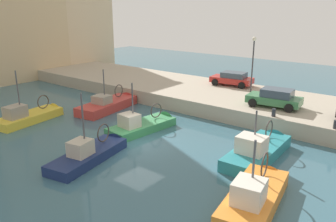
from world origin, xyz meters
name	(u,v)px	position (x,y,z in m)	size (l,w,h in m)	color
water_surface	(138,144)	(0.00, 0.00, 0.00)	(80.00, 80.00, 0.00)	#386070
quay_wall	(226,99)	(11.50, 0.00, 0.60)	(9.00, 56.00, 1.20)	#ADA08C
fishing_boat_green	(146,128)	(2.33, 1.43, 0.12)	(6.11, 2.56, 4.48)	#388951
fishing_boat_teal	(259,154)	(3.08, -6.96, 0.13)	(6.78, 2.34, 3.98)	teal
fishing_boat_yellow	(33,119)	(-1.63, 9.68, 0.13)	(6.16, 2.56, 4.93)	gold
fishing_boat_navy	(93,156)	(-3.24, 0.59, 0.11)	(6.33, 2.82, 4.85)	navy
fishing_boat_orange	(256,200)	(-1.77, -8.95, 0.13)	(6.36, 2.80, 4.24)	orange
fishing_boat_red	(111,108)	(4.26, 7.29, 0.08)	(6.85, 2.92, 4.50)	#BC3833
parked_car_green	(275,98)	(9.66, -5.13, 1.92)	(2.35, 4.11, 1.41)	#387547
parked_car_red	(232,78)	(14.23, 0.92, 1.88)	(2.41, 4.13, 1.30)	red
mooring_bollard_mid	(336,124)	(7.35, -10.00, 1.48)	(0.28, 0.28, 0.55)	#2D2D33
mooring_bollard_north	(274,113)	(7.35, -6.00, 1.48)	(0.28, 0.28, 0.55)	#2D2D33
quay_streetlamp	(253,55)	(13.00, -1.60, 4.45)	(0.36, 0.36, 4.83)	#38383D
waterfront_building_west_mid	(70,19)	(14.71, 26.40, 6.83)	(9.99, 7.02, 13.62)	beige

